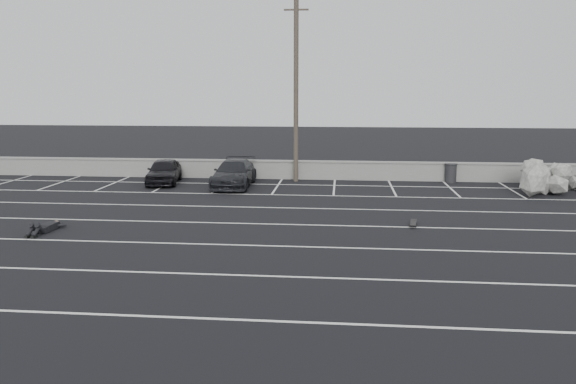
# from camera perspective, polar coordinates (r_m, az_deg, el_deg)

# --- Properties ---
(ground) EXTENTS (120.00, 120.00, 0.00)m
(ground) POSITION_cam_1_polar(r_m,az_deg,el_deg) (18.77, -8.15, -5.28)
(ground) COLOR black
(ground) RESTS_ON ground
(seawall) EXTENTS (50.00, 0.45, 1.06)m
(seawall) POSITION_cam_1_polar(r_m,az_deg,el_deg) (32.17, -2.35, 2.35)
(seawall) COLOR gray
(seawall) RESTS_ON ground
(stall_lines) EXTENTS (36.00, 20.05, 0.01)m
(stall_lines) POSITION_cam_1_polar(r_m,az_deg,el_deg) (22.96, -5.79, -2.33)
(stall_lines) COLOR silver
(stall_lines) RESTS_ON ground
(car_left) EXTENTS (2.16, 4.14, 1.34)m
(car_left) POSITION_cam_1_polar(r_m,az_deg,el_deg) (31.20, -12.49, 2.09)
(car_left) COLOR black
(car_left) RESTS_ON ground
(car_right) EXTENTS (1.99, 4.78, 1.38)m
(car_right) POSITION_cam_1_polar(r_m,az_deg,el_deg) (29.62, -5.51, 1.89)
(car_right) COLOR black
(car_right) RESTS_ON ground
(utility_pole) EXTENTS (1.31, 0.26, 9.84)m
(utility_pole) POSITION_cam_1_polar(r_m,az_deg,el_deg) (30.86, 0.82, 10.28)
(utility_pole) COLOR #4C4238
(utility_pole) RESTS_ON ground
(trash_bin) EXTENTS (0.76, 0.76, 1.04)m
(trash_bin) POSITION_cam_1_polar(r_m,az_deg,el_deg) (32.05, 16.21, 1.88)
(trash_bin) COLOR #242426
(trash_bin) RESTS_ON ground
(riprap_pile) EXTENTS (4.72, 3.96, 1.20)m
(riprap_pile) POSITION_cam_1_polar(r_m,az_deg,el_deg) (30.71, 25.64, 0.83)
(riprap_pile) COLOR #A19F97
(riprap_pile) RESTS_ON ground
(person) EXTENTS (1.16, 2.48, 0.48)m
(person) POSITION_cam_1_polar(r_m,az_deg,el_deg) (22.15, -23.13, -2.97)
(person) COLOR black
(person) RESTS_ON ground
(skateboard) EXTENTS (0.36, 0.90, 0.11)m
(skateboard) POSITION_cam_1_polar(r_m,az_deg,el_deg) (21.59, 12.60, -3.14)
(skateboard) COLOR black
(skateboard) RESTS_ON ground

